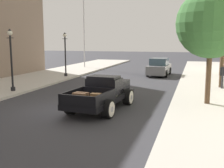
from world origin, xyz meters
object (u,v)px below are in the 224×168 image
(hotrod_truck_black, at_px, (103,93))
(street_tree_third, at_px, (223,32))
(street_lamp_far, at_px, (65,51))
(flagpole, at_px, (86,19))
(pedestrian_sidewalk_right, at_px, (224,74))
(car_background_grey, at_px, (159,67))
(street_tree_second, at_px, (224,29))
(street_lamp_near, at_px, (11,55))
(street_tree_nearest, at_px, (211,23))

(hotrod_truck_black, relative_size, street_tree_third, 0.91)
(hotrod_truck_black, xyz_separation_m, street_lamp_far, (-6.77, 9.59, 1.63))
(hotrod_truck_black, relative_size, flagpole, 0.55)
(pedestrian_sidewalk_right, xyz_separation_m, street_tree_third, (0.42, 7.46, 2.94))
(car_background_grey, distance_m, street_tree_second, 8.72)
(street_tree_second, height_order, street_tree_third, street_tree_third)
(street_lamp_near, bearing_deg, hotrod_truck_black, -16.49)
(street_lamp_far, bearing_deg, street_tree_third, 19.23)
(pedestrian_sidewalk_right, bearing_deg, flagpole, 141.75)
(street_lamp_far, bearing_deg, street_tree_second, -10.63)
(hotrod_truck_black, height_order, street_lamp_far, street_lamp_far)
(street_tree_second, bearing_deg, flagpole, 142.59)
(car_background_grey, xyz_separation_m, street_lamp_near, (-7.70, -11.62, 1.62))
(car_background_grey, distance_m, pedestrian_sidewalk_right, 8.52)
(street_tree_second, bearing_deg, street_tree_nearest, -101.30)
(hotrod_truck_black, height_order, pedestrian_sidewalk_right, pedestrian_sidewalk_right)
(pedestrian_sidewalk_right, height_order, street_tree_third, street_tree_third)
(street_tree_nearest, bearing_deg, street_lamp_near, 179.21)
(street_lamp_far, bearing_deg, flagpole, 99.89)
(street_lamp_near, height_order, street_tree_third, street_tree_third)
(street_tree_nearest, distance_m, street_tree_second, 5.49)
(pedestrian_sidewalk_right, bearing_deg, hotrod_truck_black, -132.07)
(street_lamp_far, relative_size, flagpole, 0.42)
(street_tree_nearest, bearing_deg, hotrod_truck_black, -159.64)
(flagpole, bearing_deg, hotrod_truck_black, -65.48)
(street_lamp_far, xyz_separation_m, street_tree_nearest, (11.67, -7.77, 1.71))
(street_tree_third, bearing_deg, pedestrian_sidewalk_right, -93.20)
(hotrod_truck_black, height_order, car_background_grey, car_background_grey)
(street_tree_second, xyz_separation_m, street_tree_third, (0.55, 7.03, 0.01))
(street_lamp_far, distance_m, street_tree_nearest, 14.12)
(street_tree_second, bearing_deg, hotrod_truck_black, -129.68)
(street_lamp_near, xyz_separation_m, street_tree_third, (13.20, 12.25, 1.64))
(street_tree_second, relative_size, street_tree_third, 0.90)
(street_lamp_far, bearing_deg, pedestrian_sidewalk_right, -12.39)
(hotrod_truck_black, distance_m, car_background_grey, 13.63)
(street_lamp_near, height_order, street_tree_nearest, street_tree_nearest)
(car_background_grey, distance_m, street_tree_third, 6.43)
(street_lamp_near, distance_m, flagpole, 16.53)
(hotrod_truck_black, bearing_deg, street_lamp_near, 163.51)
(flagpole, relative_size, street_tree_second, 1.83)
(street_lamp_far, xyz_separation_m, street_tree_third, (13.29, 4.64, 1.64))
(flagpole, height_order, street_tree_second, flagpole)
(hotrod_truck_black, bearing_deg, street_tree_third, 65.37)
(pedestrian_sidewalk_right, bearing_deg, street_lamp_near, -159.47)
(car_background_grey, bearing_deg, street_tree_second, -52.21)
(street_lamp_near, distance_m, street_lamp_far, 7.62)
(street_lamp_near, bearing_deg, pedestrian_sidewalk_right, 20.53)
(flagpole, bearing_deg, street_tree_nearest, -51.05)
(flagpole, height_order, street_tree_nearest, flagpole)
(street_lamp_near, xyz_separation_m, street_tree_nearest, (11.58, -0.16, 1.71))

